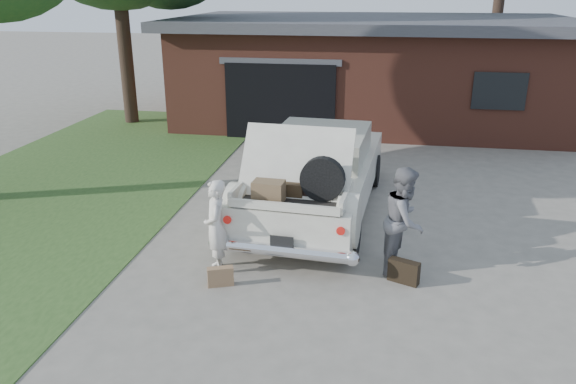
# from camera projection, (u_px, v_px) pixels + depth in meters

# --- Properties ---
(ground) EXTENTS (90.00, 90.00, 0.00)m
(ground) POSITION_uv_depth(u_px,v_px,m) (282.00, 269.00, 8.95)
(ground) COLOR gray
(ground) RESTS_ON ground
(grass_strip) EXTENTS (6.00, 16.00, 0.02)m
(grass_strip) POSITION_uv_depth(u_px,v_px,m) (65.00, 187.00, 12.59)
(grass_strip) COLOR #2D4C1E
(grass_strip) RESTS_ON ground
(house) EXTENTS (12.80, 7.80, 3.30)m
(house) POSITION_uv_depth(u_px,v_px,m) (372.00, 68.00, 18.83)
(house) COLOR brown
(house) RESTS_ON ground
(sedan) EXTENTS (2.52, 5.69, 2.10)m
(sedan) POSITION_uv_depth(u_px,v_px,m) (316.00, 173.00, 10.93)
(sedan) COLOR silver
(sedan) RESTS_ON ground
(woman_left) EXTENTS (0.51, 0.63, 1.50)m
(woman_left) POSITION_uv_depth(u_px,v_px,m) (216.00, 226.00, 8.68)
(woman_left) COLOR silver
(woman_left) RESTS_ON ground
(woman_right) EXTENTS (0.83, 0.96, 1.70)m
(woman_right) POSITION_uv_depth(u_px,v_px,m) (404.00, 220.00, 8.66)
(woman_right) COLOR slate
(woman_right) RESTS_ON ground
(suitcase_left) EXTENTS (0.41, 0.25, 0.30)m
(suitcase_left) POSITION_uv_depth(u_px,v_px,m) (220.00, 277.00, 8.42)
(suitcase_left) COLOR #9F7751
(suitcase_left) RESTS_ON ground
(suitcase_right) EXTENTS (0.49, 0.32, 0.36)m
(suitcase_right) POSITION_uv_depth(u_px,v_px,m) (404.00, 272.00, 8.50)
(suitcase_right) COLOR black
(suitcase_right) RESTS_ON ground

